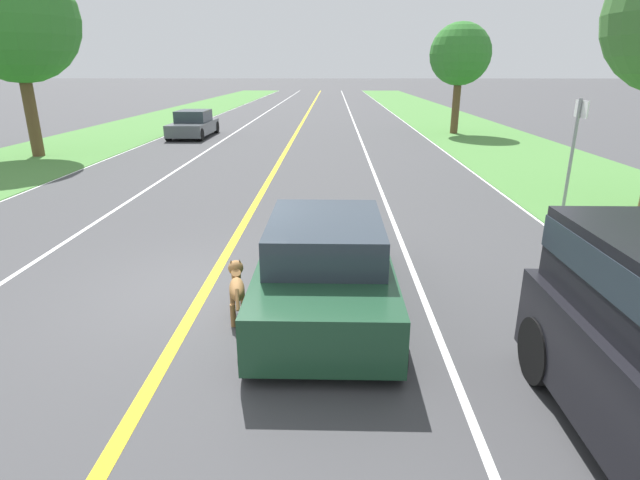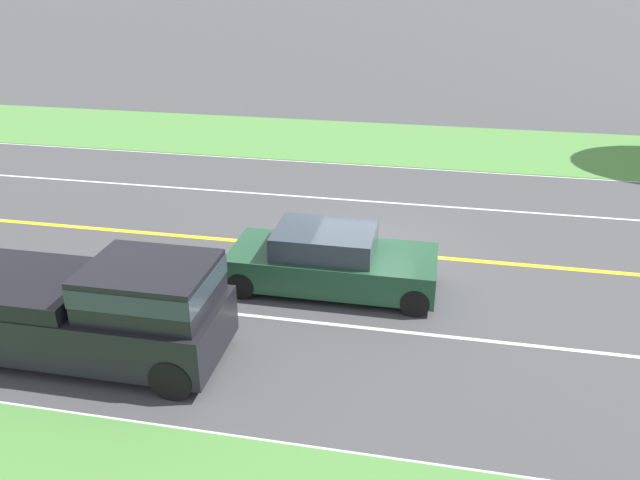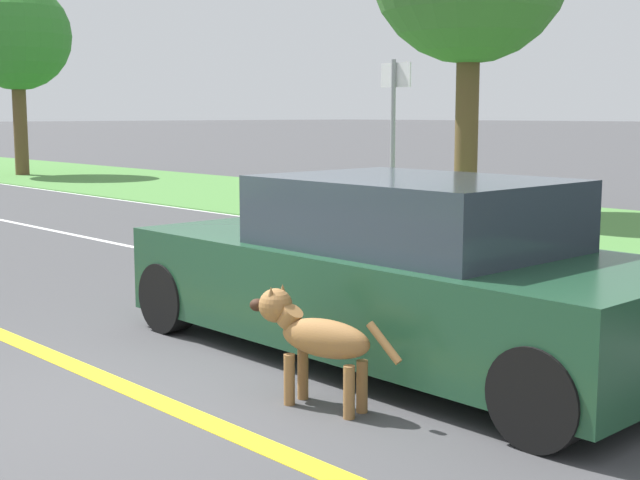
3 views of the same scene
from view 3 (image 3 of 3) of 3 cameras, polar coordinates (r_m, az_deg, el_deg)
The scene contains 7 objects.
ground_plane at distance 6.14m, azimuth -10.95°, elevation -9.85°, with size 400.00×400.00×0.00m, color #424244.
centre_divider_line at distance 6.14m, azimuth -10.95°, elevation -9.82°, with size 0.18×160.00×0.01m, color yellow.
lane_dash_same_dir at distance 8.45m, azimuth 9.63°, elevation -4.82°, with size 0.10×160.00×0.01m, color white.
ego_car at distance 6.86m, azimuth 5.06°, elevation -2.21°, with size 1.90×4.53×1.40m.
dog at distance 5.74m, azimuth -0.48°, elevation -6.10°, with size 0.38×1.16×0.76m.
roadside_tree_right_far at distance 28.71m, azimuth -18.87°, elevation 12.20°, with size 3.24×3.24×5.80m.
street_sign at distance 14.93m, azimuth 4.74°, elevation 7.47°, with size 0.11×0.64×2.76m.
Camera 3 is at (-3.07, -4.97, 1.88)m, focal length 50.00 mm.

